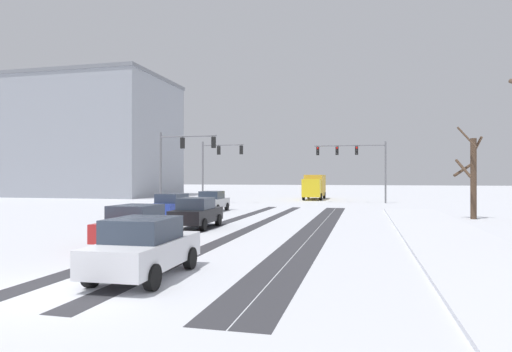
{
  "coord_description": "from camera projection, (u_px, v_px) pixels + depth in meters",
  "views": [
    {
      "loc": [
        7.14,
        -8.86,
        2.7
      ],
      "look_at": [
        0.0,
        20.44,
        2.8
      ],
      "focal_mm": 30.93,
      "sensor_mm": 36.0,
      "label": 1
    }
  ],
  "objects": [
    {
      "name": "ground_plane",
      "position": [
        49.0,
        293.0,
        10.29
      ],
      "size": [
        300.0,
        300.0,
        0.0
      ],
      "primitive_type": "plane",
      "color": "silver"
    },
    {
      "name": "wheel_track_center",
      "position": [
        254.0,
        227.0,
        24.17
      ],
      "size": [
        0.73,
        32.13,
        0.01
      ],
      "primitive_type": "cube",
      "color": "#38383D",
      "rests_on": "ground"
    },
    {
      "name": "car_red_fourth",
      "position": [
        137.0,
        225.0,
        17.38
      ],
      "size": [
        1.86,
        4.11,
        1.62
      ],
      "color": "red",
      "rests_on": "ground"
    },
    {
      "name": "car_blue_second",
      "position": [
        173.0,
        206.0,
        29.26
      ],
      "size": [
        1.99,
        4.18,
        1.62
      ],
      "color": "#233899",
      "rests_on": "ground"
    },
    {
      "name": "wheel_track_left_lane",
      "position": [
        216.0,
        225.0,
        24.69
      ],
      "size": [
        0.78,
        32.13,
        0.01
      ],
      "primitive_type": "cube",
      "color": "#38383D",
      "rests_on": "ground"
    },
    {
      "name": "traffic_signal_far_right",
      "position": [
        356.0,
        157.0,
        46.67
      ],
      "size": [
        7.5,
        0.81,
        6.5
      ],
      "color": "slate",
      "rests_on": "ground"
    },
    {
      "name": "box_truck_delivery",
      "position": [
        314.0,
        186.0,
        54.28
      ],
      "size": [
        2.32,
        7.41,
        3.02
      ],
      "color": "yellow",
      "rests_on": "ground"
    },
    {
      "name": "car_silver_lead",
      "position": [
        212.0,
        201.0,
        34.93
      ],
      "size": [
        1.88,
        4.12,
        1.62
      ],
      "color": "#B7BABF",
      "rests_on": "ground"
    },
    {
      "name": "wheel_track_oncoming",
      "position": [
        326.0,
        228.0,
        23.24
      ],
      "size": [
        0.79,
        32.13,
        0.01
      ],
      "primitive_type": "cube",
      "color": "#38383D",
      "rests_on": "ground"
    },
    {
      "name": "traffic_signal_near_left",
      "position": [
        180.0,
        155.0,
        36.6
      ],
      "size": [
        5.07,
        0.44,
        6.5
      ],
      "color": "slate",
      "rests_on": "ground"
    },
    {
      "name": "car_black_third",
      "position": [
        197.0,
        213.0,
        23.53
      ],
      "size": [
        1.92,
        4.14,
        1.62
      ],
      "color": "black",
      "rests_on": "ground"
    },
    {
      "name": "wheel_track_right_lane",
      "position": [
        310.0,
        228.0,
        23.44
      ],
      "size": [
        0.81,
        32.13,
        0.01
      ],
      "primitive_type": "cube",
      "color": "#38383D",
      "rests_on": "ground"
    },
    {
      "name": "car_white_fifth",
      "position": [
        144.0,
        247.0,
        11.87
      ],
      "size": [
        1.93,
        4.15,
        1.62
      ],
      "color": "silver",
      "rests_on": "ground"
    },
    {
      "name": "office_building_far_left_block",
      "position": [
        87.0,
        138.0,
        65.45
      ],
      "size": [
        24.41,
        16.58,
        17.13
      ],
      "color": "#9399A3",
      "rests_on": "ground"
    },
    {
      "name": "traffic_signal_far_left",
      "position": [
        216.0,
        160.0,
        46.34
      ],
      "size": [
        4.61,
        0.47,
        6.5
      ],
      "color": "slate",
      "rests_on": "ground"
    },
    {
      "name": "sidewalk_kerb_right",
      "position": [
        445.0,
        234.0,
        20.5
      ],
      "size": [
        4.0,
        32.13,
        0.12
      ],
      "primitive_type": "cube",
      "color": "white",
      "rests_on": "ground"
    },
    {
      "name": "bare_tree_sidewalk_mid",
      "position": [
        472.0,
        175.0,
        28.6
      ],
      "size": [
        1.73,
        2.27,
        6.02
      ],
      "color": "#4C3828",
      "rests_on": "ground"
    }
  ]
}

